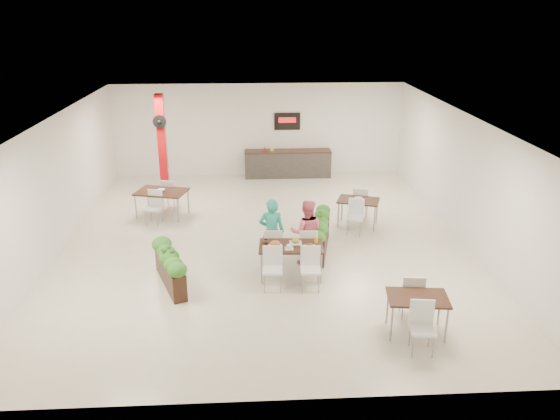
# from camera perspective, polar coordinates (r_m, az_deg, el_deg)

# --- Properties ---
(ground) EXTENTS (12.00, 12.00, 0.00)m
(ground) POSITION_cam_1_polar(r_m,az_deg,el_deg) (13.97, -1.70, -3.32)
(ground) COLOR beige
(ground) RESTS_ON ground
(room_shell) EXTENTS (10.10, 12.10, 3.22)m
(room_shell) POSITION_cam_1_polar(r_m,az_deg,el_deg) (13.28, -1.79, 4.62)
(room_shell) COLOR white
(room_shell) RESTS_ON ground
(red_column) EXTENTS (0.40, 0.41, 3.20)m
(red_column) POSITION_cam_1_polar(r_m,az_deg,el_deg) (17.25, -12.20, 6.65)
(red_column) COLOR #AA0B10
(red_column) RESTS_ON ground
(service_counter) EXTENTS (3.00, 0.64, 2.20)m
(service_counter) POSITION_cam_1_polar(r_m,az_deg,el_deg) (19.18, 0.80, 4.94)
(service_counter) COLOR #2A2825
(service_counter) RESTS_ON ground
(main_table) EXTENTS (1.45, 1.69, 0.92)m
(main_table) POSITION_cam_1_polar(r_m,az_deg,el_deg) (11.97, 1.13, -4.23)
(main_table) COLOR black
(main_table) RESTS_ON ground
(diner_man) EXTENTS (0.61, 0.42, 1.61)m
(diner_man) POSITION_cam_1_polar(r_m,az_deg,el_deg) (12.48, -0.88, -2.31)
(diner_man) COLOR teal
(diner_man) RESTS_ON ground
(diner_woman) EXTENTS (0.79, 0.63, 1.56)m
(diner_woman) POSITION_cam_1_polar(r_m,az_deg,el_deg) (12.54, 2.78, -2.34)
(diner_woman) COLOR #F06A83
(diner_woman) RESTS_ON ground
(planter_left) EXTENTS (0.90, 1.74, 0.95)m
(planter_left) POSITION_cam_1_polar(r_m,az_deg,el_deg) (11.91, -11.46, -5.53)
(planter_left) COLOR black
(planter_left) RESTS_ON ground
(planter_right) EXTENTS (0.72, 1.99, 1.06)m
(planter_right) POSITION_cam_1_polar(r_m,az_deg,el_deg) (13.30, 4.26, -2.26)
(planter_right) COLOR black
(planter_right) RESTS_ON ground
(side_table_a) EXTENTS (1.57, 1.67, 0.92)m
(side_table_a) POSITION_cam_1_polar(r_m,az_deg,el_deg) (15.80, -12.26, 1.58)
(side_table_a) COLOR black
(side_table_a) RESTS_ON ground
(side_table_b) EXTENTS (1.26, 1.67, 0.92)m
(side_table_b) POSITION_cam_1_polar(r_m,az_deg,el_deg) (14.91, 8.18, 0.61)
(side_table_b) COLOR black
(side_table_b) RESTS_ON ground
(side_table_c) EXTENTS (1.16, 1.66, 0.92)m
(side_table_c) POSITION_cam_1_polar(r_m,az_deg,el_deg) (10.29, 14.15, -9.44)
(side_table_c) COLOR black
(side_table_c) RESTS_ON ground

